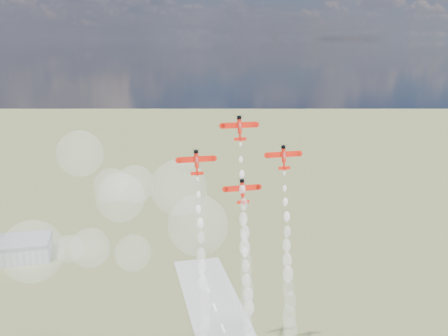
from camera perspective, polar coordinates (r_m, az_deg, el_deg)
name	(u,v)px	position (r m, az deg, el deg)	size (l,w,h in m)	color
hangar	(12,249)	(351.26, -24.19, -8.91)	(50.00, 28.00, 13.00)	gray
plane_lead	(240,128)	(162.41, 1.89, 4.88)	(12.12, 4.28, 8.56)	red
plane_left	(197,162)	(159.30, -3.32, 0.76)	(12.12, 4.28, 8.56)	red
plane_right	(284,157)	(167.12, 7.20, 1.35)	(12.12, 4.28, 8.56)	red
plane_slot	(242,191)	(163.35, 2.24, -2.73)	(12.12, 4.28, 8.56)	red
smoke_trail_lead	(246,272)	(168.80, 2.65, -12.41)	(5.60, 15.13, 58.64)	white
smoke_trail_left	(204,308)	(169.10, -2.45, -16.43)	(5.81, 14.72, 58.17)	white
smoke_trail_right	(289,297)	(176.33, 7.81, -15.12)	(5.60, 14.52, 58.40)	white
smoke_trail_slot	(248,333)	(176.08, 2.95, -19.18)	(5.62, 14.44, 58.52)	white
drifted_smoke_cloud	(129,215)	(170.74, -11.37, -5.56)	(76.87, 38.28, 55.96)	white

